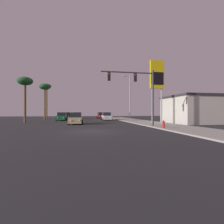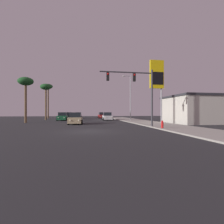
{
  "view_description": "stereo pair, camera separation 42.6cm",
  "coord_description": "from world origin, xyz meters",
  "px_view_note": "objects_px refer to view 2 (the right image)",
  "views": [
    {
      "loc": [
        -0.82,
        -15.72,
        1.73
      ],
      "look_at": [
        4.13,
        12.06,
        1.74
      ],
      "focal_mm": 28.0,
      "sensor_mm": 36.0,
      "label": 1
    },
    {
      "loc": [
        -0.4,
        -15.8,
        1.73
      ],
      "look_at": [
        4.13,
        12.06,
        1.74
      ],
      "focal_mm": 28.0,
      "sensor_mm": 36.0,
      "label": 2
    }
  ],
  "objects_px": {
    "car_black": "(68,116)",
    "car_red": "(102,116)",
    "palm_tree_near": "(26,83)",
    "car_tan": "(75,119)",
    "traffic_light_mast": "(138,86)",
    "palm_tree_far": "(48,88)",
    "car_green": "(63,117)",
    "car_white": "(107,117)",
    "fire_hydrant": "(162,124)",
    "palm_tree_mid": "(46,89)",
    "car_grey": "(78,116)",
    "street_lamp": "(130,95)",
    "gas_station_sign": "(157,78)"
  },
  "relations": [
    {
      "from": "car_tan",
      "to": "traffic_light_mast",
      "type": "height_order",
      "value": "traffic_light_mast"
    },
    {
      "from": "palm_tree_far",
      "to": "car_white",
      "type": "bearing_deg",
      "value": -40.79
    },
    {
      "from": "car_tan",
      "to": "fire_hydrant",
      "type": "relative_size",
      "value": 5.71
    },
    {
      "from": "gas_station_sign",
      "to": "fire_hydrant",
      "type": "bearing_deg",
      "value": -109.35
    },
    {
      "from": "traffic_light_mast",
      "to": "palm_tree_far",
      "type": "height_order",
      "value": "palm_tree_far"
    },
    {
      "from": "car_red",
      "to": "palm_tree_far",
      "type": "relative_size",
      "value": 0.46
    },
    {
      "from": "car_black",
      "to": "car_white",
      "type": "xyz_separation_m",
      "value": [
        9.22,
        -11.64,
        0.0
      ]
    },
    {
      "from": "car_red",
      "to": "traffic_light_mast",
      "type": "bearing_deg",
      "value": 89.77
    },
    {
      "from": "palm_tree_mid",
      "to": "car_grey",
      "type": "bearing_deg",
      "value": 55.03
    },
    {
      "from": "car_black",
      "to": "car_white",
      "type": "bearing_deg",
      "value": 126.73
    },
    {
      "from": "car_black",
      "to": "car_red",
      "type": "relative_size",
      "value": 1.0
    },
    {
      "from": "car_grey",
      "to": "car_white",
      "type": "distance_m",
      "value": 13.77
    },
    {
      "from": "car_tan",
      "to": "palm_tree_near",
      "type": "height_order",
      "value": "palm_tree_near"
    },
    {
      "from": "palm_tree_mid",
      "to": "car_tan",
      "type": "bearing_deg",
      "value": -63.5
    },
    {
      "from": "car_grey",
      "to": "car_red",
      "type": "height_order",
      "value": "same"
    },
    {
      "from": "car_black",
      "to": "car_white",
      "type": "distance_m",
      "value": 14.85
    },
    {
      "from": "traffic_light_mast",
      "to": "palm_tree_near",
      "type": "xyz_separation_m",
      "value": [
        -15.29,
        10.64,
        1.67
      ]
    },
    {
      "from": "palm_tree_far",
      "to": "car_tan",
      "type": "bearing_deg",
      "value": -70.66
    },
    {
      "from": "palm_tree_far",
      "to": "car_green",
      "type": "bearing_deg",
      "value": -67.19
    },
    {
      "from": "car_black",
      "to": "car_tan",
      "type": "xyz_separation_m",
      "value": [
        3.04,
        -23.03,
        0.0
      ]
    },
    {
      "from": "car_black",
      "to": "palm_tree_near",
      "type": "height_order",
      "value": "palm_tree_near"
    },
    {
      "from": "car_black",
      "to": "palm_tree_mid",
      "type": "bearing_deg",
      "value": 64.84
    },
    {
      "from": "car_grey",
      "to": "gas_station_sign",
      "type": "distance_m",
      "value": 28.97
    },
    {
      "from": "traffic_light_mast",
      "to": "palm_tree_far",
      "type": "bearing_deg",
      "value": 117.13
    },
    {
      "from": "fire_hydrant",
      "to": "car_red",
      "type": "bearing_deg",
      "value": 95.0
    },
    {
      "from": "traffic_light_mast",
      "to": "gas_station_sign",
      "type": "relative_size",
      "value": 0.72
    },
    {
      "from": "fire_hydrant",
      "to": "palm_tree_near",
      "type": "distance_m",
      "value": 22.33
    },
    {
      "from": "car_red",
      "to": "fire_hydrant",
      "type": "relative_size",
      "value": 5.72
    },
    {
      "from": "car_grey",
      "to": "traffic_light_mast",
      "type": "height_order",
      "value": "traffic_light_mast"
    },
    {
      "from": "car_white",
      "to": "fire_hydrant",
      "type": "height_order",
      "value": "car_white"
    },
    {
      "from": "street_lamp",
      "to": "gas_station_sign",
      "type": "bearing_deg",
      "value": -83.83
    },
    {
      "from": "street_lamp",
      "to": "fire_hydrant",
      "type": "xyz_separation_m",
      "value": [
        -1.28,
        -17.41,
        -4.63
      ]
    },
    {
      "from": "car_tan",
      "to": "car_red",
      "type": "xyz_separation_m",
      "value": [
        6.24,
        22.98,
        0.0
      ]
    },
    {
      "from": "car_grey",
      "to": "palm_tree_far",
      "type": "distance_m",
      "value": 11.02
    },
    {
      "from": "traffic_light_mast",
      "to": "fire_hydrant",
      "type": "bearing_deg",
      "value": -54.8
    },
    {
      "from": "car_red",
      "to": "street_lamp",
      "type": "height_order",
      "value": "street_lamp"
    },
    {
      "from": "car_green",
      "to": "car_red",
      "type": "relative_size",
      "value": 0.99
    },
    {
      "from": "traffic_light_mast",
      "to": "car_green",
      "type": "bearing_deg",
      "value": 119.95
    },
    {
      "from": "palm_tree_mid",
      "to": "car_black",
      "type": "bearing_deg",
      "value": 66.48
    },
    {
      "from": "car_black",
      "to": "car_red",
      "type": "xyz_separation_m",
      "value": [
        9.27,
        -0.05,
        0.0
      ]
    },
    {
      "from": "car_tan",
      "to": "traffic_light_mast",
      "type": "distance_m",
      "value": 10.61
    },
    {
      "from": "car_tan",
      "to": "gas_station_sign",
      "type": "xyz_separation_m",
      "value": [
        11.47,
        -2.28,
        5.86
      ]
    },
    {
      "from": "car_grey",
      "to": "car_black",
      "type": "height_order",
      "value": "same"
    },
    {
      "from": "traffic_light_mast",
      "to": "fire_hydrant",
      "type": "relative_size",
      "value": 8.55
    },
    {
      "from": "car_grey",
      "to": "palm_tree_far",
      "type": "xyz_separation_m",
      "value": [
        -8.13,
        0.44,
        7.43
      ]
    },
    {
      "from": "palm_tree_near",
      "to": "palm_tree_far",
      "type": "distance_m",
      "value": 20.09
    },
    {
      "from": "car_black",
      "to": "palm_tree_far",
      "type": "relative_size",
      "value": 0.46
    },
    {
      "from": "street_lamp",
      "to": "palm_tree_mid",
      "type": "relative_size",
      "value": 1.14
    },
    {
      "from": "car_black",
      "to": "traffic_light_mast",
      "type": "relative_size",
      "value": 0.67
    },
    {
      "from": "car_grey",
      "to": "car_tan",
      "type": "relative_size",
      "value": 1.0
    }
  ]
}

